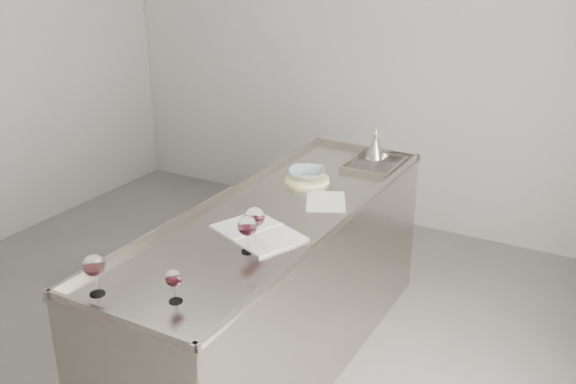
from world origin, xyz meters
The scene contains 11 objects.
room_shell centered at (0.00, 0.00, 1.40)m, with size 4.54×5.04×2.84m.
counter centered at (0.50, 0.30, 0.47)m, with size 0.77×2.42×0.97m.
wine_glass_left centered at (0.29, -0.78, 1.07)m, with size 0.09×0.09×0.18m.
wine_glass_middle centered at (0.62, -0.17, 1.07)m, with size 0.09×0.09×0.18m.
wine_glass_right centered at (0.60, -0.08, 1.07)m, with size 0.10×0.10×0.19m.
wine_glass_small centered at (0.60, -0.67, 1.04)m, with size 0.07×0.07×0.14m.
notebook centered at (0.56, 0.02, 0.95)m, with size 0.51×0.44×0.02m.
loose_paper_top centered at (0.67, 0.54, 0.94)m, with size 0.21×0.30×0.00m, color silver.
trivet centered at (0.43, 0.78, 0.95)m, with size 0.26×0.26×0.02m, color beige.
ceramic_bowl centered at (0.43, 0.78, 0.99)m, with size 0.22×0.22×0.05m, color gray.
wine_funnel centered at (0.61, 1.38, 1.00)m, with size 0.14×0.14×0.20m.
Camera 1 is at (2.07, -2.37, 2.29)m, focal length 40.00 mm.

